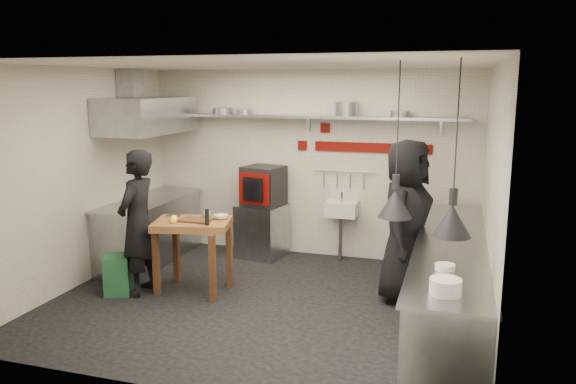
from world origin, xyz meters
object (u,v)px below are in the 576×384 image
(combi_oven, at_px, (264,185))
(prep_table, at_px, (193,256))
(green_bin, at_px, (118,275))
(chef_right, at_px, (406,221))
(oven_stand, at_px, (262,231))
(chef_left, at_px, (138,223))

(combi_oven, height_order, prep_table, combi_oven)
(green_bin, bearing_deg, chef_right, 14.28)
(oven_stand, distance_m, green_bin, 2.34)
(green_bin, distance_m, chef_left, 0.71)
(green_bin, xyz_separation_m, prep_table, (0.86, 0.37, 0.21))
(oven_stand, xyz_separation_m, chef_left, (-0.94, -1.89, 0.51))
(prep_table, height_order, chef_left, chef_left)
(green_bin, bearing_deg, prep_table, 23.16)
(chef_right, bearing_deg, green_bin, 115.59)
(chef_left, bearing_deg, chef_right, 100.99)
(prep_table, bearing_deg, combi_oven, 65.13)
(green_bin, relative_size, chef_right, 0.26)
(combi_oven, relative_size, chef_left, 0.32)
(green_bin, distance_m, prep_table, 0.96)
(chef_left, bearing_deg, prep_table, 109.95)
(oven_stand, relative_size, combi_oven, 1.38)
(oven_stand, distance_m, prep_table, 1.67)
(oven_stand, height_order, combi_oven, combi_oven)
(combi_oven, distance_m, green_bin, 2.53)
(combi_oven, relative_size, chef_right, 0.30)
(prep_table, distance_m, chef_left, 0.80)
(oven_stand, distance_m, chef_right, 2.58)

